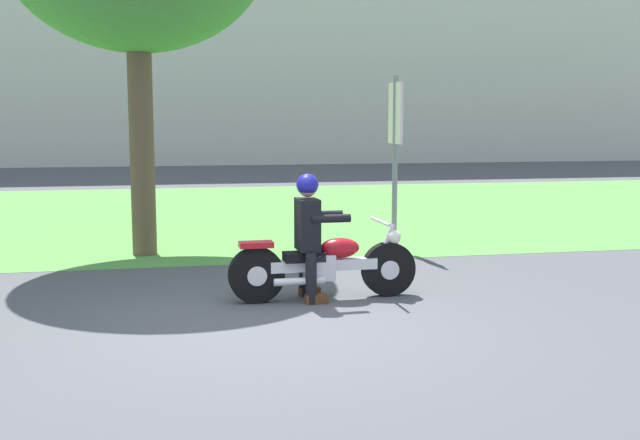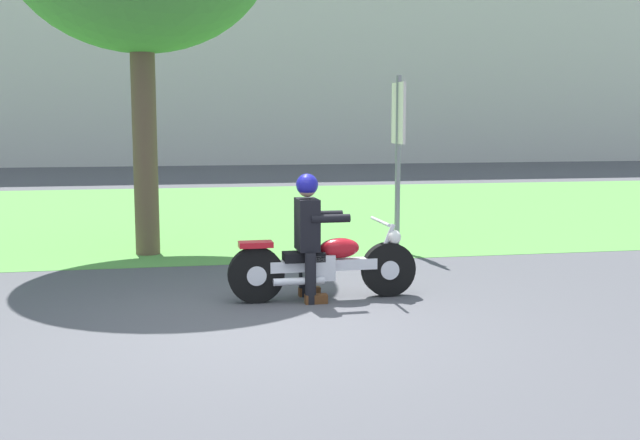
% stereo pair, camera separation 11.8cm
% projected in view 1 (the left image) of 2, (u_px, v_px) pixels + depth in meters
% --- Properties ---
extents(ground, '(120.00, 120.00, 0.00)m').
position_uv_depth(ground, '(267.00, 325.00, 7.29)').
color(ground, '#4C4C51').
extents(grass_verge, '(60.00, 12.00, 0.01)m').
position_uv_depth(grass_verge, '(210.00, 212.00, 16.15)').
color(grass_verge, '#549342').
rests_on(grass_verge, ground).
extents(motorcycle_lead, '(2.09, 0.66, 0.86)m').
position_uv_depth(motorcycle_lead, '(324.00, 265.00, 8.29)').
color(motorcycle_lead, black).
rests_on(motorcycle_lead, ground).
extents(rider_lead, '(0.56, 0.48, 1.38)m').
position_uv_depth(rider_lead, '(309.00, 227.00, 8.20)').
color(rider_lead, black).
rests_on(rider_lead, ground).
extents(sign_banner, '(0.08, 0.60, 2.60)m').
position_uv_depth(sign_banner, '(395.00, 135.00, 11.26)').
color(sign_banner, gray).
rests_on(sign_banner, ground).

